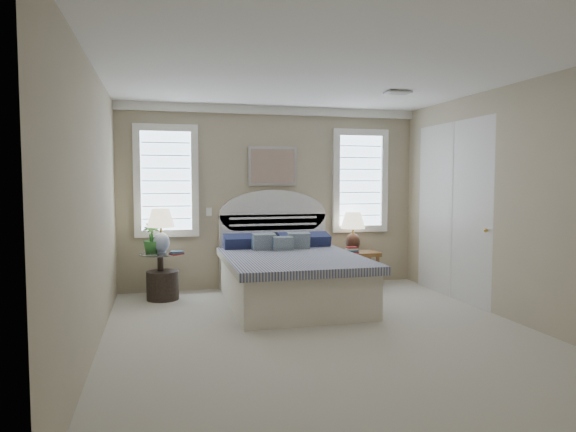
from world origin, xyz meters
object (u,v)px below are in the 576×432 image
Objects in this scene: bed at (289,273)px; side_table_left at (161,271)px; floor_pot at (163,285)px; lamp_left at (161,226)px; lamp_right at (353,227)px; nightstand_right at (361,261)px.

side_table_left is (-1.65, 0.59, 0.00)m from bed.
lamp_left is (-0.01, 0.07, 0.80)m from floor_pot.
side_table_left is at bearing -119.12° from lamp_left.
bed is 1.52m from lamp_right.
lamp_right reaches higher than side_table_left.
bed is 3.61× the size of side_table_left.
side_table_left is 0.20m from floor_pot.
lamp_right is at bearing 138.31° from nightstand_right.
lamp_right is (2.83, 0.17, -0.10)m from lamp_left.
lamp_left reaches higher than nightstand_right.
lamp_left reaches higher than floor_pot.
bed is 4.29× the size of nightstand_right.
floor_pot is 0.70× the size of lamp_right.
nightstand_right is at bearing 1.94° from side_table_left.
bed is at bearing -151.97° from nightstand_right.
lamp_right is at bearing 4.78° from floor_pot.
bed is 1.85m from lamp_left.
bed is 1.47m from nightstand_right.
bed reaches higher than lamp_left.
floor_pot is 2.92m from lamp_right.
floor_pot is at bearing -177.17° from nightstand_right.
lamp_right is (-0.10, 0.09, 0.51)m from nightstand_right.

